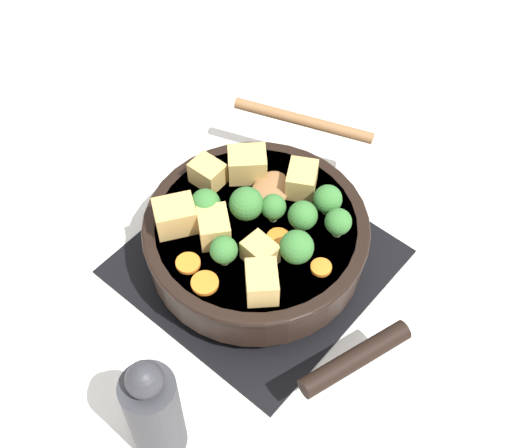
# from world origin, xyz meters

# --- Properties ---
(ground_plane) EXTENTS (2.40, 2.40, 0.00)m
(ground_plane) POSITION_xyz_m (0.00, 0.00, 0.00)
(ground_plane) COLOR white
(front_burner_grate) EXTENTS (0.31, 0.31, 0.03)m
(front_burner_grate) POSITION_xyz_m (0.00, 0.00, 0.01)
(front_burner_grate) COLOR black
(front_burner_grate) RESTS_ON ground_plane
(skillet_pan) EXTENTS (0.38, 0.29, 0.06)m
(skillet_pan) POSITION_xyz_m (0.00, -0.00, 0.06)
(skillet_pan) COLOR black
(skillet_pan) RESTS_ON front_burner_grate
(wooden_spoon) EXTENTS (0.19, 0.21, 0.02)m
(wooden_spoon) POSITION_xyz_m (-0.04, 0.12, 0.09)
(wooden_spoon) COLOR olive
(wooden_spoon) RESTS_ON skillet_pan
(tofu_cube_center_large) EXTENTS (0.06, 0.06, 0.04)m
(tofu_cube_center_large) POSITION_xyz_m (0.07, -0.07, 0.11)
(tofu_cube_center_large) COLOR tan
(tofu_cube_center_large) RESTS_ON skillet_pan
(tofu_cube_near_handle) EXTENTS (0.06, 0.06, 0.04)m
(tofu_cube_near_handle) POSITION_xyz_m (-0.03, -0.05, 0.11)
(tofu_cube_near_handle) COLOR tan
(tofu_cube_near_handle) RESTS_ON skillet_pan
(tofu_cube_east_chunk) EXTENTS (0.04, 0.03, 0.03)m
(tofu_cube_east_chunk) POSITION_xyz_m (-0.09, 0.01, 0.10)
(tofu_cube_east_chunk) COLOR tan
(tofu_cube_east_chunk) RESTS_ON skillet_pan
(tofu_cube_west_chunk) EXTENTS (0.06, 0.06, 0.04)m
(tofu_cube_west_chunk) POSITION_xyz_m (-0.07, -0.07, 0.11)
(tofu_cube_west_chunk) COLOR tan
(tofu_cube_west_chunk) RESTS_ON skillet_pan
(tofu_cube_back_piece) EXTENTS (0.06, 0.06, 0.04)m
(tofu_cube_back_piece) POSITION_xyz_m (-0.06, 0.06, 0.11)
(tofu_cube_back_piece) COLOR tan
(tofu_cube_back_piece) RESTS_ON skillet_pan
(tofu_cube_front_piece) EXTENTS (0.05, 0.06, 0.04)m
(tofu_cube_front_piece) POSITION_xyz_m (0.01, 0.08, 0.11)
(tofu_cube_front_piece) COLOR tan
(tofu_cube_front_piece) RESTS_ON skillet_pan
(tofu_cube_mid_small) EXTENTS (0.04, 0.03, 0.03)m
(tofu_cube_mid_small) POSITION_xyz_m (0.04, -0.04, 0.10)
(tofu_cube_mid_small) COLOR tan
(tofu_cube_mid_small) RESTS_ON skillet_pan
(broccoli_floret_near_spoon) EXTENTS (0.04, 0.04, 0.05)m
(broccoli_floret_near_spoon) POSITION_xyz_m (-0.06, -0.03, 0.11)
(broccoli_floret_near_spoon) COLOR #709956
(broccoli_floret_near_spoon) RESTS_ON skillet_pan
(broccoli_floret_center_top) EXTENTS (0.04, 0.04, 0.04)m
(broccoli_floret_center_top) POSITION_xyz_m (0.05, 0.03, 0.11)
(broccoli_floret_center_top) COLOR #709956
(broccoli_floret_center_top) RESTS_ON skillet_pan
(broccoli_floret_east_rim) EXTENTS (0.04, 0.04, 0.04)m
(broccoli_floret_east_rim) POSITION_xyz_m (0.06, 0.07, 0.11)
(broccoli_floret_east_rim) COLOR #709956
(broccoli_floret_east_rim) RESTS_ON skillet_pan
(broccoli_floret_west_rim) EXTENTS (0.03, 0.03, 0.04)m
(broccoli_floret_west_rim) POSITION_xyz_m (0.01, -0.07, 0.11)
(broccoli_floret_west_rim) COLOR #709956
(broccoli_floret_west_rim) RESTS_ON skillet_pan
(broccoli_floret_north_edge) EXTENTS (0.04, 0.04, 0.05)m
(broccoli_floret_north_edge) POSITION_xyz_m (-0.02, -0.00, 0.11)
(broccoli_floret_north_edge) COLOR #709956
(broccoli_floret_north_edge) RESTS_ON skillet_pan
(broccoli_floret_south_cluster) EXTENTS (0.04, 0.04, 0.05)m
(broccoli_floret_south_cluster) POSITION_xyz_m (0.07, -0.01, 0.11)
(broccoli_floret_south_cluster) COLOR #709956
(broccoli_floret_south_cluster) RESTS_ON skillet_pan
(broccoli_floret_mid_floret) EXTENTS (0.03, 0.03, 0.04)m
(broccoli_floret_mid_floret) POSITION_xyz_m (0.09, 0.05, 0.11)
(broccoli_floret_mid_floret) COLOR #709956
(broccoli_floret_mid_floret) RESTS_ON skillet_pan
(broccoli_floret_small_inner) EXTENTS (0.03, 0.03, 0.04)m
(broccoli_floret_small_inner) POSITION_xyz_m (0.01, 0.02, 0.11)
(broccoli_floret_small_inner) COLOR #709956
(broccoli_floret_small_inner) RESTS_ON skillet_pan
(carrot_slice_orange_thin) EXTENTS (0.03, 0.03, 0.01)m
(carrot_slice_orange_thin) POSITION_xyz_m (0.10, -0.00, 0.09)
(carrot_slice_orange_thin) COLOR orange
(carrot_slice_orange_thin) RESTS_ON skillet_pan
(carrot_slice_near_center) EXTENTS (0.03, 0.03, 0.01)m
(carrot_slice_near_center) POSITION_xyz_m (-0.02, -0.10, 0.09)
(carrot_slice_near_center) COLOR orange
(carrot_slice_near_center) RESTS_ON skillet_pan
(carrot_slice_edge_slice) EXTENTS (0.03, 0.03, 0.01)m
(carrot_slice_edge_slice) POSITION_xyz_m (0.01, -0.11, 0.09)
(carrot_slice_edge_slice) COLOR orange
(carrot_slice_edge_slice) RESTS_ON skillet_pan
(carrot_slice_under_broccoli) EXTENTS (0.03, 0.03, 0.01)m
(carrot_slice_under_broccoli) POSITION_xyz_m (0.04, -0.00, 0.09)
(carrot_slice_under_broccoli) COLOR orange
(carrot_slice_under_broccoli) RESTS_ON skillet_pan
(pepper_mill) EXTENTS (0.06, 0.06, 0.18)m
(pepper_mill) POSITION_xyz_m (0.08, -0.26, 0.08)
(pepper_mill) COLOR #333338
(pepper_mill) RESTS_ON ground_plane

